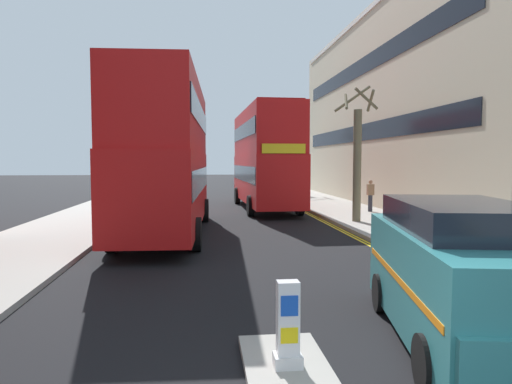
{
  "coord_description": "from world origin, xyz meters",
  "views": [
    {
      "loc": [
        -1.05,
        -2.66,
        2.73
      ],
      "look_at": [
        0.5,
        11.0,
        1.8
      ],
      "focal_mm": 32.18,
      "sensor_mm": 36.0,
      "label": 1
    }
  ],
  "objects_px": {
    "double_decker_bus_away": "(167,153)",
    "taxi_minivan": "(466,276)",
    "double_decker_bus_oncoming": "(265,156)",
    "pedestrian_far": "(370,195)",
    "keep_left_bollard": "(288,328)"
  },
  "relations": [
    {
      "from": "keep_left_bollard",
      "to": "double_decker_bus_away",
      "type": "relative_size",
      "value": 0.1
    },
    {
      "from": "taxi_minivan",
      "to": "pedestrian_far",
      "type": "height_order",
      "value": "taxi_minivan"
    },
    {
      "from": "double_decker_bus_away",
      "to": "double_decker_bus_oncoming",
      "type": "xyz_separation_m",
      "value": [
        4.79,
        8.6,
        0.0
      ]
    },
    {
      "from": "taxi_minivan",
      "to": "keep_left_bollard",
      "type": "bearing_deg",
      "value": -168.72
    },
    {
      "from": "double_decker_bus_away",
      "to": "double_decker_bus_oncoming",
      "type": "bearing_deg",
      "value": 60.89
    },
    {
      "from": "double_decker_bus_away",
      "to": "pedestrian_far",
      "type": "relative_size",
      "value": 6.72
    },
    {
      "from": "double_decker_bus_oncoming",
      "to": "pedestrian_far",
      "type": "xyz_separation_m",
      "value": [
        5.04,
        -3.21,
        -2.04
      ]
    },
    {
      "from": "double_decker_bus_away",
      "to": "pedestrian_far",
      "type": "height_order",
      "value": "double_decker_bus_away"
    },
    {
      "from": "keep_left_bollard",
      "to": "double_decker_bus_oncoming",
      "type": "height_order",
      "value": "double_decker_bus_oncoming"
    },
    {
      "from": "taxi_minivan",
      "to": "pedestrian_far",
      "type": "bearing_deg",
      "value": 74.04
    },
    {
      "from": "keep_left_bollard",
      "to": "double_decker_bus_away",
      "type": "xyz_separation_m",
      "value": [
        -2.41,
        11.6,
        2.42
      ]
    },
    {
      "from": "double_decker_bus_oncoming",
      "to": "pedestrian_far",
      "type": "distance_m",
      "value": 6.31
    },
    {
      "from": "double_decker_bus_oncoming",
      "to": "taxi_minivan",
      "type": "xyz_separation_m",
      "value": [
        0.33,
        -19.66,
        -1.96
      ]
    },
    {
      "from": "double_decker_bus_oncoming",
      "to": "taxi_minivan",
      "type": "height_order",
      "value": "double_decker_bus_oncoming"
    },
    {
      "from": "double_decker_bus_away",
      "to": "taxi_minivan",
      "type": "distance_m",
      "value": 12.34
    }
  ]
}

